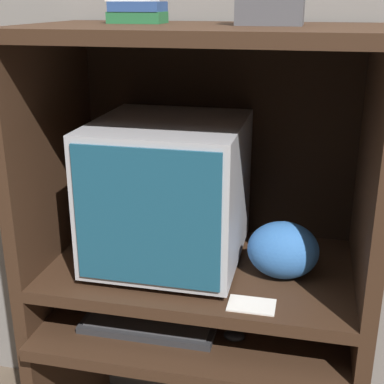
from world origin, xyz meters
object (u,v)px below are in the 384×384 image
at_px(crt_monitor, 169,191).
at_px(keyboard, 149,324).
at_px(mouse, 234,336).
at_px(snack_bag, 283,250).
at_px(storage_box, 271,1).
at_px(book_stack, 136,8).

distance_m(crt_monitor, keyboard, 0.40).
bearing_deg(mouse, snack_bag, 45.02).
bearing_deg(storage_box, crt_monitor, -170.55).
distance_m(keyboard, mouse, 0.25).
bearing_deg(crt_monitor, book_stack, 144.49).
height_order(snack_bag, storage_box, storage_box).
distance_m(snack_bag, storage_box, 0.68).
xyz_separation_m(keyboard, storage_box, (0.30, 0.19, 0.90)).
bearing_deg(keyboard, storage_box, 32.69).
relative_size(crt_monitor, storage_box, 2.71).
xyz_separation_m(crt_monitor, keyboard, (-0.03, -0.15, -0.37)).
xyz_separation_m(crt_monitor, storage_box, (0.27, 0.04, 0.53)).
bearing_deg(crt_monitor, snack_bag, -5.66).
height_order(mouse, storage_box, storage_box).
distance_m(book_stack, storage_box, 0.38).
relative_size(crt_monitor, keyboard, 1.16).
bearing_deg(book_stack, crt_monitor, -35.51).
distance_m(mouse, snack_bag, 0.28).
height_order(crt_monitor, keyboard, crt_monitor).
xyz_separation_m(snack_bag, book_stack, (-0.45, 0.11, 0.65)).
bearing_deg(book_stack, mouse, -34.33).
bearing_deg(book_stack, snack_bag, -13.83).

